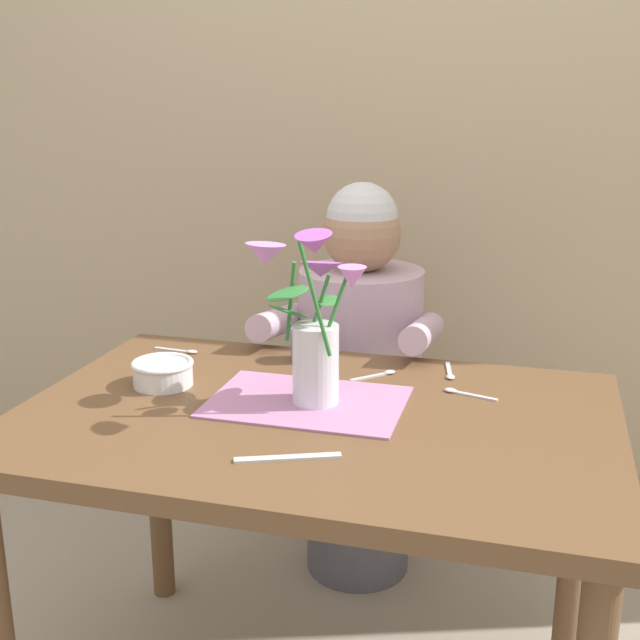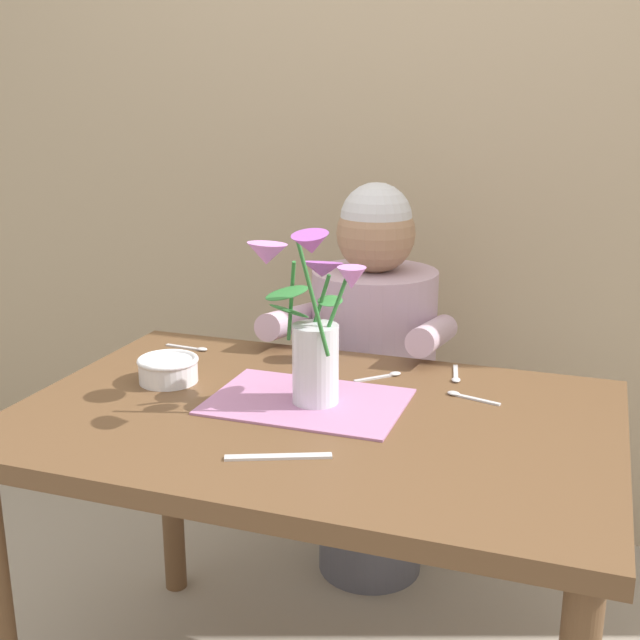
{
  "view_description": "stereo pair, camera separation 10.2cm",
  "coord_description": "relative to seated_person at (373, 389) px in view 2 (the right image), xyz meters",
  "views": [
    {
      "loc": [
        0.42,
        -1.46,
        1.37
      ],
      "look_at": [
        -0.0,
        0.05,
        0.92
      ],
      "focal_mm": 45.4,
      "sensor_mm": 36.0,
      "label": 1
    },
    {
      "loc": [
        0.51,
        -1.43,
        1.37
      ],
      "look_at": [
        -0.0,
        0.05,
        0.92
      ],
      "focal_mm": 45.4,
      "sensor_mm": 36.0,
      "label": 2
    }
  ],
  "objects": [
    {
      "name": "spoon_3",
      "position": [
        0.28,
        -0.32,
        0.18
      ],
      "size": [
        0.04,
        0.12,
        0.01
      ],
      "color": "silver",
      "rests_on": "dining_table"
    },
    {
      "name": "tea_cup",
      "position": [
        -0.07,
        -0.31,
        0.22
      ],
      "size": [
        0.09,
        0.07,
        0.08
      ],
      "color": "#476BB7",
      "rests_on": "dining_table"
    },
    {
      "name": "spoon_0",
      "position": [
        0.13,
        -0.37,
        0.18
      ],
      "size": [
        0.09,
        0.09,
        0.01
      ],
      "color": "silver",
      "rests_on": "dining_table"
    },
    {
      "name": "spoon_2",
      "position": [
        0.32,
        -0.43,
        0.18
      ],
      "size": [
        0.12,
        0.05,
        0.01
      ],
      "color": "silver",
      "rests_on": "dining_table"
    },
    {
      "name": "dining_table",
      "position": [
        0.05,
        -0.62,
        0.08
      ],
      "size": [
        1.2,
        0.8,
        0.74
      ],
      "color": "brown",
      "rests_on": "ground_plane"
    },
    {
      "name": "dinner_knife",
      "position": [
        0.06,
        -0.83,
        0.18
      ],
      "size": [
        0.18,
        0.09,
        0.0
      ],
      "primitive_type": "cube",
      "rotation": [
        0.0,
        0.0,
        0.39
      ],
      "color": "silver",
      "rests_on": "dining_table"
    },
    {
      "name": "flower_vase",
      "position": [
        0.03,
        -0.57,
        0.34
      ],
      "size": [
        0.28,
        0.24,
        0.38
      ],
      "color": "silver",
      "rests_on": "dining_table"
    },
    {
      "name": "ceramic_bowl",
      "position": [
        -0.32,
        -0.55,
        0.21
      ],
      "size": [
        0.14,
        0.14,
        0.06
      ],
      "color": "white",
      "rests_on": "dining_table"
    },
    {
      "name": "spoon_1",
      "position": [
        -0.38,
        -0.33,
        0.18
      ],
      "size": [
        0.12,
        0.02,
        0.01
      ],
      "color": "silver",
      "rests_on": "dining_table"
    },
    {
      "name": "wood_panel_backdrop",
      "position": [
        0.05,
        0.43,
        0.69
      ],
      "size": [
        4.0,
        0.1,
        2.5
      ],
      "primitive_type": "cube",
      "color": "tan",
      "rests_on": "ground_plane"
    },
    {
      "name": "seated_person",
      "position": [
        0.0,
        0.0,
        0.0
      ],
      "size": [
        0.45,
        0.47,
        1.14
      ],
      "rotation": [
        0.0,
        0.0,
        -0.05
      ],
      "color": "#4C4C56",
      "rests_on": "ground_plane"
    },
    {
      "name": "striped_placemat",
      "position": [
        0.02,
        -0.57,
        0.18
      ],
      "size": [
        0.4,
        0.28,
        0.0
      ],
      "primitive_type": "cube",
      "color": "#B275A3",
      "rests_on": "dining_table"
    }
  ]
}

